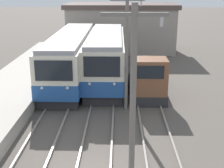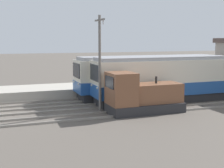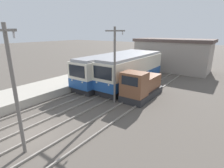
{
  "view_description": "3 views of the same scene",
  "coord_description": "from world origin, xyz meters",
  "px_view_note": "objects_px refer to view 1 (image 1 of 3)",
  "views": [
    {
      "loc": [
        1.24,
        -10.51,
        7.54
      ],
      "look_at": [
        0.82,
        7.95,
        1.61
      ],
      "focal_mm": 50.0,
      "sensor_mm": 36.0,
      "label": 1
    },
    {
      "loc": [
        23.38,
        0.8,
        5.29
      ],
      "look_at": [
        0.08,
        9.39,
        1.74
      ],
      "focal_mm": 50.0,
      "sensor_mm": 36.0,
      "label": 2
    },
    {
      "loc": [
        10.69,
        -5.16,
        6.63
      ],
      "look_at": [
        0.77,
        8.73,
        1.48
      ],
      "focal_mm": 28.0,
      "sensor_mm": 36.0,
      "label": 3
    }
  ],
  "objects_px": {
    "commuter_train_left": "(72,59)",
    "catenary_mast_near": "(133,105)",
    "catenary_mast_mid": "(127,49)",
    "commuter_train_center": "(106,59)",
    "shunting_locomotive": "(147,79)"
  },
  "relations": [
    {
      "from": "commuter_train_center",
      "to": "catenary_mast_mid",
      "type": "relative_size",
      "value": 1.74
    },
    {
      "from": "commuter_train_center",
      "to": "catenary_mast_mid",
      "type": "bearing_deg",
      "value": -76.18
    },
    {
      "from": "commuter_train_left",
      "to": "shunting_locomotive",
      "type": "bearing_deg",
      "value": -31.61
    },
    {
      "from": "catenary_mast_near",
      "to": "catenary_mast_mid",
      "type": "distance_m",
      "value": 9.0
    },
    {
      "from": "commuter_train_left",
      "to": "catenary_mast_mid",
      "type": "xyz_separation_m",
      "value": [
        4.31,
        -6.23,
        2.08
      ]
    },
    {
      "from": "shunting_locomotive",
      "to": "catenary_mast_near",
      "type": "xyz_separation_m",
      "value": [
        -1.49,
        -11.67,
        2.63
      ]
    },
    {
      "from": "commuter_train_center",
      "to": "shunting_locomotive",
      "type": "relative_size",
      "value": 2.2
    },
    {
      "from": "commuter_train_center",
      "to": "catenary_mast_near",
      "type": "xyz_separation_m",
      "value": [
        1.51,
        -15.13,
        2.05
      ]
    },
    {
      "from": "commuter_train_center",
      "to": "shunting_locomotive",
      "type": "bearing_deg",
      "value": -49.11
    },
    {
      "from": "commuter_train_left",
      "to": "catenary_mast_near",
      "type": "relative_size",
      "value": 1.99
    },
    {
      "from": "commuter_train_left",
      "to": "catenary_mast_near",
      "type": "height_order",
      "value": "catenary_mast_near"
    },
    {
      "from": "commuter_train_center",
      "to": "commuter_train_left",
      "type": "bearing_deg",
      "value": 177.85
    },
    {
      "from": "catenary_mast_near",
      "to": "commuter_train_center",
      "type": "bearing_deg",
      "value": 95.69
    },
    {
      "from": "commuter_train_left",
      "to": "catenary_mast_mid",
      "type": "bearing_deg",
      "value": -55.35
    },
    {
      "from": "shunting_locomotive",
      "to": "catenary_mast_mid",
      "type": "xyz_separation_m",
      "value": [
        -1.49,
        -2.66,
        2.63
      ]
    }
  ]
}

